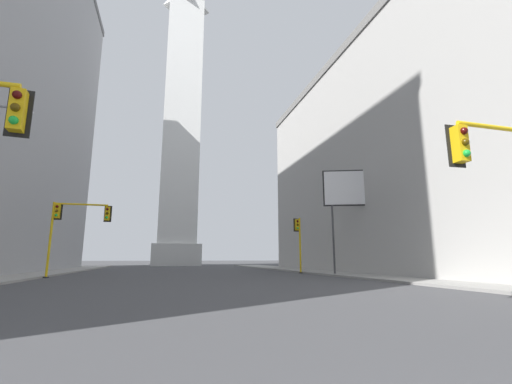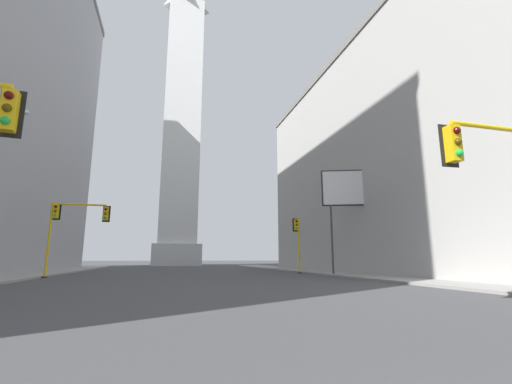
{
  "view_description": "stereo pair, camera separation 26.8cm",
  "coord_description": "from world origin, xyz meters",
  "views": [
    {
      "loc": [
        -2.52,
        -0.14,
        1.48
      ],
      "look_at": [
        12.63,
        56.17,
        12.75
      ],
      "focal_mm": 24.0,
      "sensor_mm": 36.0,
      "label": 1
    },
    {
      "loc": [
        -2.26,
        -0.2,
        1.48
      ],
      "look_at": [
        12.63,
        56.17,
        12.75
      ],
      "focal_mm": 24.0,
      "sensor_mm": 36.0,
      "label": 2
    }
  ],
  "objects": [
    {
      "name": "sidewalk_right",
      "position": [
        13.59,
        25.32,
        0.07
      ],
      "size": [
        5.0,
        84.4,
        0.15
      ],
      "primitive_type": "cube",
      "color": "gray",
      "rests_on": "ground_plane"
    },
    {
      "name": "building_right",
      "position": [
        29.32,
        27.88,
        11.67
      ],
      "size": [
        29.83,
        44.8,
        23.33
      ],
      "color": "#B2AFAA",
      "rests_on": "ground_plane"
    },
    {
      "name": "obelisk",
      "position": [
        0.0,
        70.34,
        31.71
      ],
      "size": [
        9.25,
        9.25,
        65.52
      ],
      "color": "silver",
      "rests_on": "ground_plane"
    },
    {
      "name": "traffic_light_mid_left",
      "position": [
        -9.5,
        29.43,
        4.38
      ],
      "size": [
        4.42,
        0.51,
        5.77
      ],
      "color": "yellow",
      "rests_on": "ground_plane"
    },
    {
      "name": "traffic_light_mid_right",
      "position": [
        10.57,
        32.07,
        3.6
      ],
      "size": [
        0.78,
        0.5,
        5.46
      ],
      "color": "yellow",
      "rests_on": "ground_plane"
    },
    {
      "name": "billboard_sign",
      "position": [
        13.27,
        26.75,
        7.32
      ],
      "size": [
        4.2,
        1.71,
        9.31
      ],
      "color": "#3F3F42",
      "rests_on": "ground_plane"
    }
  ]
}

